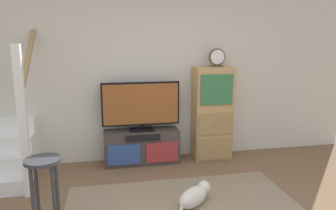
{
  "coord_description": "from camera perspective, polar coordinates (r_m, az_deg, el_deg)",
  "views": [
    {
      "loc": [
        -0.8,
        -2.41,
        1.85
      ],
      "look_at": [
        -0.0,
        1.65,
        1.0
      ],
      "focal_mm": 34.23,
      "sensor_mm": 36.0,
      "label": 1
    }
  ],
  "objects": [
    {
      "name": "television",
      "position": [
        4.75,
        -4.85,
        -0.0
      ],
      "size": [
        1.15,
        0.22,
        0.73
      ],
      "color": "black",
      "rests_on": "media_console"
    },
    {
      "name": "media_console",
      "position": [
        4.9,
        -4.69,
        -7.43
      ],
      "size": [
        1.12,
        0.38,
        0.5
      ],
      "color": "#423833",
      "rests_on": "ground_plane"
    },
    {
      "name": "bar_stool_near",
      "position": [
        3.33,
        -21.2,
        -12.08
      ],
      "size": [
        0.34,
        0.34,
        0.75
      ],
      "color": "#333338",
      "rests_on": "ground_plane"
    },
    {
      "name": "staircase",
      "position": [
        5.05,
        -27.26,
        -6.7
      ],
      "size": [
        1.0,
        1.36,
        2.2
      ],
      "color": "white",
      "rests_on": "ground_plane"
    },
    {
      "name": "side_cabinet",
      "position": [
        5.01,
        7.88,
        -1.49
      ],
      "size": [
        0.58,
        0.38,
        1.44
      ],
      "color": "tan",
      "rests_on": "ground_plane"
    },
    {
      "name": "back_wall",
      "position": [
        4.96,
        -1.79,
        5.88
      ],
      "size": [
        6.4,
        0.12,
        2.7
      ],
      "primitive_type": "cube",
      "color": "beige",
      "rests_on": "ground_plane"
    },
    {
      "name": "dog",
      "position": [
        3.76,
        4.79,
        -15.82
      ],
      "size": [
        0.47,
        0.43,
        0.23
      ],
      "color": "beige",
      "rests_on": "ground_plane"
    },
    {
      "name": "desk_clock",
      "position": [
        4.89,
        8.72,
        8.34
      ],
      "size": [
        0.25,
        0.08,
        0.27
      ],
      "color": "#4C3823",
      "rests_on": "side_cabinet"
    }
  ]
}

